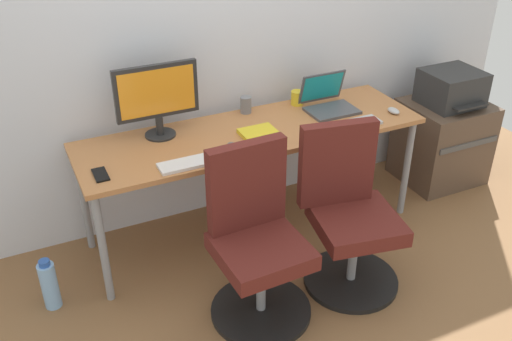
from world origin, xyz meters
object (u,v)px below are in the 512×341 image
Objects in this scene: side_cabinet at (442,141)px; desktop_monitor at (157,96)px; office_chair_right at (348,216)px; coffee_mug at (297,98)px; office_chair_left at (256,243)px; open_laptop at (328,101)px; printer at (452,88)px; water_bottle_on_floor at (49,285)px.

side_cabinet is 2.15m from desktop_monitor.
office_chair_right reaches higher than coffee_mug.
desktop_monitor is (-2.04, 0.16, 0.67)m from side_cabinet.
coffee_mug is at bearing 169.01° from side_cabinet.
office_chair_left reaches higher than side_cabinet.
open_laptop is at bearing -45.04° from coffee_mug.
office_chair_left reaches higher than coffee_mug.
office_chair_right reaches higher than open_laptop.
office_chair_left is at bearing -160.01° from printer.
office_chair_left is at bearing -139.35° from open_laptop.
side_cabinet is at bearing -4.23° from open_laptop.
desktop_monitor is at bearing 105.57° from office_chair_left.
office_chair_left is at bearing -159.98° from side_cabinet.
side_cabinet reaches higher than water_bottle_on_floor.
office_chair_left is 2.35× the size of printer.
office_chair_left is 1.01m from desktop_monitor.
office_chair_left is 1.95m from printer.
office_chair_right is 2.35× the size of printer.
coffee_mug is at bearing 80.36° from office_chair_right.
office_chair_right is 3.03× the size of open_laptop.
water_bottle_on_floor is 3.37× the size of coffee_mug.
printer is 4.35× the size of coffee_mug.
office_chair_right is (0.56, -0.00, 0.00)m from office_chair_left.
water_bottle_on_floor is 0.65× the size of desktop_monitor.
open_laptop is (0.85, 0.73, 0.34)m from office_chair_left.
open_laptop is (-0.96, 0.07, 0.05)m from printer.
desktop_monitor is (-0.79, 0.82, 0.54)m from office_chair_right.
office_chair_right is 1.45m from printer.
printer is (-0.00, -0.00, 0.42)m from side_cabinet.
office_chair_right is at bearing -99.64° from coffee_mug.
office_chair_left is at bearing 179.90° from office_chair_right.
water_bottle_on_floor is at bearing -176.15° from side_cabinet.
printer is at bearing -4.28° from open_laptop.
printer reaches higher than coffee_mug.
coffee_mug is (0.94, 0.05, -0.20)m from desktop_monitor.
office_chair_left reaches higher than open_laptop.
desktop_monitor is 1.55× the size of open_laptop.
desktop_monitor reaches higher than open_laptop.
open_laptop is (1.08, -0.09, -0.20)m from desktop_monitor.
open_laptop is 0.20m from coffee_mug.
office_chair_left is at bearing -74.43° from desktop_monitor.
coffee_mug is at bearing 168.96° from printer.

